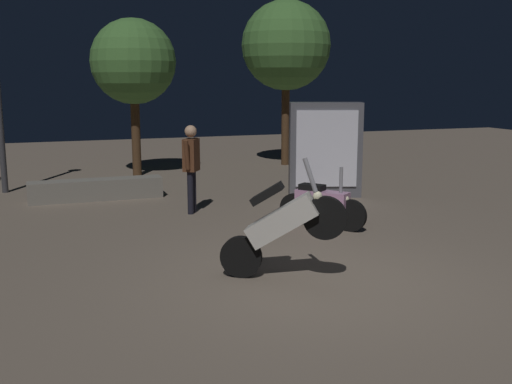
# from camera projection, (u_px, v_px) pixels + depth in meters

# --- Properties ---
(ground_plane) EXTENTS (40.00, 40.00, 0.00)m
(ground_plane) POSITION_uv_depth(u_px,v_px,m) (320.00, 280.00, 7.87)
(ground_plane) COLOR #756656
(motorcycle_white_foreground) EXTENTS (1.47, 0.95, 1.63)m
(motorcycle_white_foreground) POSITION_uv_depth(u_px,v_px,m) (282.00, 225.00, 7.75)
(motorcycle_white_foreground) COLOR black
(motorcycle_white_foreground) RESTS_ON ground_plane
(motorcycle_pink_parked_left) EXTENTS (1.12, 1.36, 1.11)m
(motorcycle_pink_parked_left) POSITION_uv_depth(u_px,v_px,m) (322.00, 203.00, 10.61)
(motorcycle_pink_parked_left) COLOR black
(motorcycle_pink_parked_left) RESTS_ON ground_plane
(person_rider_beside) EXTENTS (0.44, 0.61, 1.73)m
(person_rider_beside) POSITION_uv_depth(u_px,v_px,m) (191.00, 161.00, 11.64)
(person_rider_beside) COLOR black
(person_rider_beside) RESTS_ON ground_plane
(tree_left_bg) EXTENTS (2.26, 2.26, 4.20)m
(tree_left_bg) POSITION_uv_depth(u_px,v_px,m) (133.00, 62.00, 15.91)
(tree_left_bg) COLOR #4C331E
(tree_left_bg) RESTS_ON ground_plane
(tree_center_bg) EXTENTS (2.67, 2.67, 4.93)m
(tree_center_bg) POSITION_uv_depth(u_px,v_px,m) (286.00, 46.00, 17.92)
(tree_center_bg) COLOR #4C331E
(tree_center_bg) RESTS_ON ground_plane
(kiosk_billboard) EXTENTS (1.68, 1.00, 2.10)m
(kiosk_billboard) POSITION_uv_depth(u_px,v_px,m) (325.00, 150.00, 13.40)
(kiosk_billboard) COLOR #595960
(kiosk_billboard) RESTS_ON ground_plane
(planter_wall_low) EXTENTS (2.85, 0.50, 0.45)m
(planter_wall_low) POSITION_uv_depth(u_px,v_px,m) (96.00, 189.00, 13.12)
(planter_wall_low) COLOR gray
(planter_wall_low) RESTS_ON ground_plane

